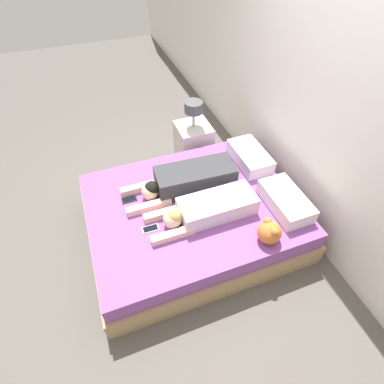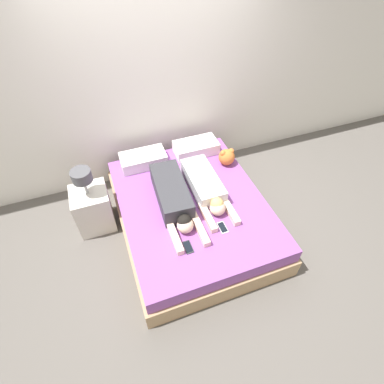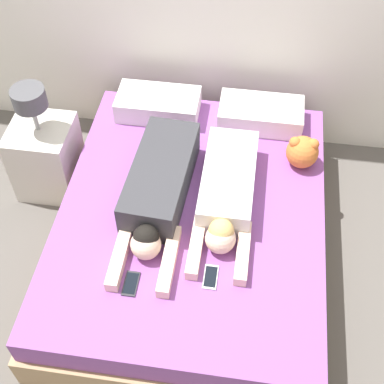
% 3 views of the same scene
% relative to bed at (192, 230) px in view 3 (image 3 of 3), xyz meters
% --- Properties ---
extents(ground_plane, '(12.00, 12.00, 0.00)m').
position_rel_bed_xyz_m(ground_plane, '(0.00, 0.00, -0.22)').
color(ground_plane, '#5B5651').
extents(bed, '(1.64, 2.06, 0.44)m').
position_rel_bed_xyz_m(bed, '(0.00, 0.00, 0.00)').
color(bed, tan).
rests_on(bed, ground_plane).
extents(pillow_head_left, '(0.57, 0.31, 0.15)m').
position_rel_bed_xyz_m(pillow_head_left, '(-0.36, 0.82, 0.30)').
color(pillow_head_left, white).
rests_on(pillow_head_left, bed).
extents(pillow_head_right, '(0.57, 0.31, 0.15)m').
position_rel_bed_xyz_m(pillow_head_right, '(0.36, 0.82, 0.30)').
color(pillow_head_right, white).
rests_on(pillow_head_right, bed).
extents(person_left, '(0.37, 1.15, 0.24)m').
position_rel_bed_xyz_m(person_left, '(-0.21, 0.03, 0.33)').
color(person_left, '#333338').
rests_on(person_left, bed).
extents(person_right, '(0.33, 1.03, 0.20)m').
position_rel_bed_xyz_m(person_right, '(0.20, 0.07, 0.31)').
color(person_right, silver).
rests_on(person_right, bed).
extents(cell_phone_left, '(0.08, 0.15, 0.01)m').
position_rel_bed_xyz_m(cell_phone_left, '(-0.25, -0.57, 0.23)').
color(cell_phone_left, '#2D2D33').
rests_on(cell_phone_left, bed).
extents(cell_phone_right, '(0.08, 0.15, 0.01)m').
position_rel_bed_xyz_m(cell_phone_right, '(0.17, -0.46, 0.23)').
color(cell_phone_right, silver).
rests_on(cell_phone_right, bed).
extents(plush_toy, '(0.21, 0.21, 0.22)m').
position_rel_bed_xyz_m(plush_toy, '(0.64, 0.47, 0.33)').
color(plush_toy, orange).
rests_on(plush_toy, bed).
extents(nightstand, '(0.41, 0.41, 0.87)m').
position_rel_bed_xyz_m(nightstand, '(-1.09, 0.43, 0.09)').
color(nightstand, beige).
rests_on(nightstand, ground_plane).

